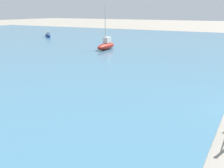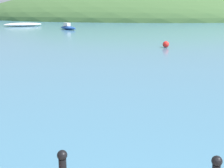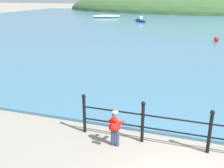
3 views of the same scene
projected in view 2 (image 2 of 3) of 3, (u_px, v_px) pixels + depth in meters
The scene contains 5 objects.
water at pixel (143, 31), 33.18m from camera, with size 80.00×60.00×0.10m, color teal.
far_hillside at pixel (140, 18), 65.48m from camera, with size 68.39×37.62×12.07m.
boat_white_sailboat at pixel (68, 27), 34.82m from camera, with size 2.57×2.63×0.74m.
boat_red_dinghy at pixel (23, 24), 40.21m from camera, with size 4.98×3.43×0.45m.
mooring_buoy at pixel (166, 44), 20.25m from camera, with size 0.41×0.41×0.41m, color red.
Camera 2 is at (-0.59, -1.69, 2.82)m, focal length 50.00 mm.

